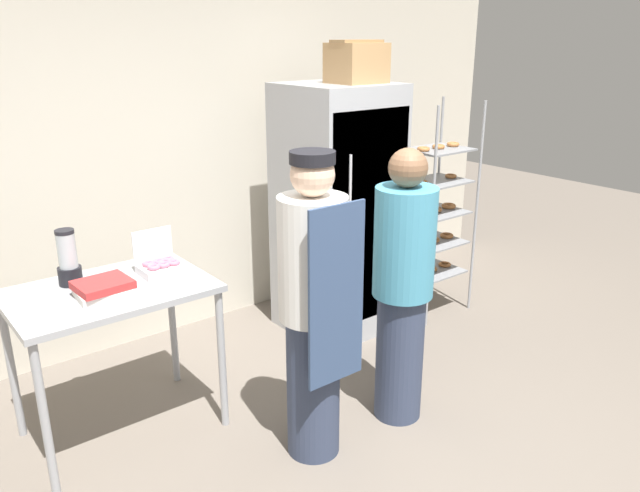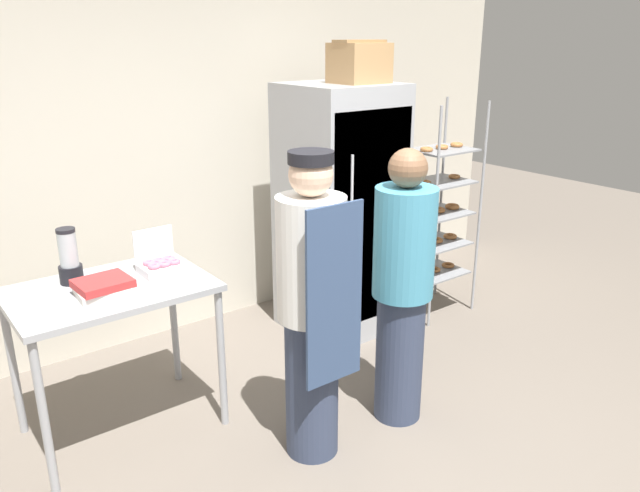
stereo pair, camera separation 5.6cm
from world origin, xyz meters
TOP-DOWN VIEW (x-y plane):
  - ground_plane at (0.00, 0.00)m, footprint 14.00×14.00m
  - back_wall at (0.00, 2.43)m, footprint 6.40×0.12m
  - refrigerator at (0.79, 1.63)m, footprint 0.76×0.76m
  - baking_rack at (1.60, 1.39)m, footprint 0.55×0.44m
  - prep_counter at (-1.08, 1.33)m, footprint 1.05×0.72m
  - donut_box at (-0.76, 1.38)m, footprint 0.24×0.20m
  - blender_pitcher at (-1.22, 1.52)m, footprint 0.13×0.13m
  - binder_stack at (-1.14, 1.25)m, footprint 0.29×0.25m
  - cardboard_storage_box at (0.87, 1.54)m, footprint 0.36×0.31m
  - person_baker at (-0.33, 0.50)m, footprint 0.35×0.37m
  - person_customer at (0.29, 0.46)m, footprint 0.35×0.35m

SIDE VIEW (x-z plane):
  - ground_plane at x=0.00m, z-range 0.00..0.00m
  - prep_counter at x=-1.08m, z-range 0.34..1.24m
  - person_customer at x=0.29m, z-range 0.02..1.65m
  - baking_rack at x=1.60m, z-range -0.02..1.70m
  - person_baker at x=-0.33m, z-range 0.03..1.71m
  - binder_stack at x=-1.14m, z-range 0.89..0.98m
  - refrigerator at x=0.79m, z-range 0.00..1.87m
  - donut_box at x=-0.76m, z-range 0.82..1.06m
  - blender_pitcher at x=-1.22m, z-range 0.88..1.19m
  - back_wall at x=0.00m, z-range 0.00..3.05m
  - cardboard_storage_box at x=0.87m, z-range 1.87..2.16m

